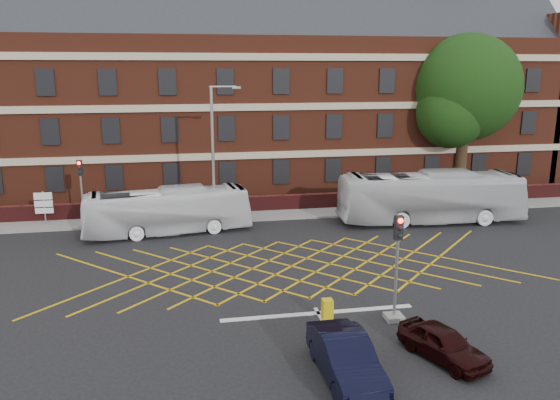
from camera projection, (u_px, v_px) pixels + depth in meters
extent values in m
plane|color=black|center=(300.00, 281.00, 25.57)|extent=(120.00, 120.00, 0.00)
cube|color=#602718|center=(244.00, 114.00, 45.20)|extent=(50.00, 12.00, 12.00)
cube|color=#212329|center=(243.00, 39.00, 43.79)|extent=(51.00, 10.61, 10.61)
cube|color=#B7A88C|center=(254.00, 107.00, 39.15)|extent=(50.00, 0.18, 0.50)
cube|color=black|center=(254.00, 128.00, 39.52)|extent=(1.20, 0.14, 1.80)
cylinder|color=#B7A88C|center=(454.00, 4.00, 46.19)|extent=(3.60, 3.60, 6.00)
cube|color=#471213|center=(260.00, 204.00, 37.88)|extent=(56.00, 0.50, 1.10)
cube|color=slate|center=(263.00, 214.00, 37.04)|extent=(60.00, 3.00, 0.12)
cube|color=#CC990C|center=(292.00, 266.00, 27.49)|extent=(8.22, 8.22, 0.02)
cube|color=silver|center=(318.00, 313.00, 22.22)|extent=(8.00, 0.30, 0.02)
imported|color=white|center=(167.00, 211.00, 32.72)|extent=(10.14, 3.62, 2.76)
imported|color=silver|center=(431.00, 197.00, 35.03)|extent=(12.03, 3.56, 3.31)
imported|color=black|center=(346.00, 358.00, 17.39)|extent=(1.66, 4.42, 1.44)
imported|color=black|center=(443.00, 343.00, 18.62)|extent=(2.54, 3.68, 1.16)
cylinder|color=black|center=(461.00, 152.00, 42.75)|extent=(0.90, 0.90, 6.64)
sphere|color=black|center=(466.00, 88.00, 41.58)|extent=(8.14, 8.14, 8.14)
sphere|color=black|center=(451.00, 113.00, 40.99)|extent=(5.29, 5.29, 5.29)
sphere|color=black|center=(477.00, 106.00, 42.94)|extent=(4.88, 4.88, 4.88)
cube|color=slate|center=(394.00, 317.00, 21.65)|extent=(0.70, 0.70, 0.20)
cylinder|color=gray|center=(396.00, 278.00, 21.26)|extent=(0.12, 0.12, 3.50)
cube|color=black|center=(399.00, 228.00, 20.78)|extent=(0.30, 0.25, 0.95)
sphere|color=#FF0C05|center=(401.00, 221.00, 20.57)|extent=(0.20, 0.20, 0.20)
cube|color=slate|center=(85.00, 226.00, 34.13)|extent=(0.70, 0.70, 0.20)
cylinder|color=gray|center=(83.00, 201.00, 33.74)|extent=(0.12, 0.12, 3.50)
cube|color=black|center=(80.00, 168.00, 33.25)|extent=(0.30, 0.25, 0.95)
sphere|color=#FF0C05|center=(79.00, 163.00, 33.05)|extent=(0.20, 0.20, 0.20)
cube|color=slate|center=(215.00, 226.00, 34.22)|extent=(1.00, 1.00, 0.20)
cylinder|color=gray|center=(213.00, 159.00, 33.23)|extent=(0.18, 0.18, 8.65)
cylinder|color=gray|center=(223.00, 87.00, 32.33)|extent=(1.60, 0.12, 0.12)
cube|color=gray|center=(236.00, 88.00, 32.48)|extent=(0.50, 0.20, 0.12)
cylinder|color=gray|center=(44.00, 208.00, 34.51)|extent=(0.10, 0.10, 2.20)
cube|color=silver|center=(43.00, 196.00, 34.25)|extent=(1.10, 0.06, 0.45)
cube|color=silver|center=(44.00, 204.00, 34.36)|extent=(1.10, 0.06, 0.40)
cube|color=silver|center=(44.00, 211.00, 34.47)|extent=(1.10, 0.06, 0.35)
cube|color=gold|center=(327.00, 310.00, 21.51)|extent=(0.40, 0.41, 0.88)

